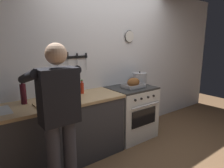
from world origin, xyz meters
name	(u,v)px	position (x,y,z in m)	size (l,w,h in m)	color
ground_plane	(168,167)	(0.00, 0.00, 0.00)	(8.00, 8.00, 0.00)	brown
wall_back	(109,63)	(0.00, 1.35, 1.30)	(6.00, 0.13, 2.60)	silver
counter_block	(51,134)	(-1.21, 0.99, 0.46)	(2.03, 0.65, 0.90)	#38383D
stove	(131,112)	(0.22, 0.99, 0.45)	(0.76, 0.67, 0.90)	white
person_cook	(59,113)	(-1.32, 0.40, 0.95)	(0.51, 0.63, 1.66)	#383842
roasting_pan	(133,83)	(0.21, 0.93, 0.98)	(0.35, 0.26, 0.17)	#B7B7BC
stock_pot	(139,78)	(0.50, 1.09, 1.00)	(0.26, 0.26, 0.23)	#B7B7BC
cutting_board	(50,104)	(-1.24, 0.88, 0.91)	(0.36, 0.24, 0.02)	tan
bottle_wine_red	(23,93)	(-1.48, 1.11, 1.04)	(0.07, 0.07, 0.32)	#47141E
bottle_olive_oil	(52,89)	(-1.11, 1.15, 1.02)	(0.08, 0.08, 0.29)	#385623
bottle_soy_sauce	(77,90)	(-0.78, 1.06, 0.98)	(0.05, 0.05, 0.19)	black
bottle_hot_sauce	(82,88)	(-0.66, 1.12, 0.99)	(0.06, 0.06, 0.21)	red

